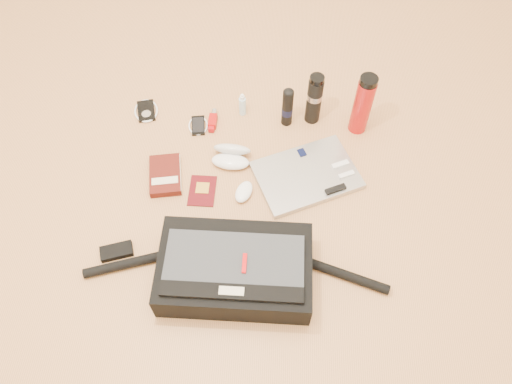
% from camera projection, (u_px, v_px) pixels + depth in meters
% --- Properties ---
extents(ground, '(4.00, 4.00, 0.00)m').
position_uv_depth(ground, '(247.00, 217.00, 1.82)').
color(ground, tan).
rests_on(ground, ground).
extents(messenger_bag, '(1.03, 0.31, 0.14)m').
position_uv_depth(messenger_bag, '(234.00, 269.00, 1.64)').
color(messenger_bag, black).
rests_on(messenger_bag, ground).
extents(laptop, '(0.45, 0.39, 0.04)m').
position_uv_depth(laptop, '(307.00, 175.00, 1.90)').
color(laptop, '#ACACAE').
rests_on(laptop, ground).
extents(book, '(0.15, 0.20, 0.03)m').
position_uv_depth(book, '(166.00, 175.00, 1.90)').
color(book, '#47110B').
rests_on(book, ground).
extents(passport, '(0.10, 0.14, 0.01)m').
position_uv_depth(passport, '(202.00, 191.00, 1.88)').
color(passport, '#4C080D').
rests_on(passport, ground).
extents(mouse, '(0.09, 0.11, 0.03)m').
position_uv_depth(mouse, '(244.00, 192.00, 1.86)').
color(mouse, white).
rests_on(mouse, ground).
extents(sunglasses_case, '(0.16, 0.13, 0.08)m').
position_uv_depth(sunglasses_case, '(231.00, 156.00, 1.93)').
color(sunglasses_case, white).
rests_on(sunglasses_case, ground).
extents(ipod, '(0.12, 0.13, 0.01)m').
position_uv_depth(ipod, '(146.00, 111.00, 2.09)').
color(ipod, black).
rests_on(ipod, ground).
extents(phone, '(0.09, 0.11, 0.01)m').
position_uv_depth(phone, '(198.00, 125.00, 2.05)').
color(phone, black).
rests_on(phone, ground).
extents(inhaler, '(0.03, 0.11, 0.03)m').
position_uv_depth(inhaler, '(213.00, 120.00, 2.05)').
color(inhaler, '#A30D0B').
rests_on(inhaler, ground).
extents(spray_bottle, '(0.04, 0.04, 0.11)m').
position_uv_depth(spray_bottle, '(242.00, 105.00, 2.05)').
color(spray_bottle, '#B6DEF5').
rests_on(spray_bottle, ground).
extents(aerosol_can, '(0.05, 0.05, 0.19)m').
position_uv_depth(aerosol_can, '(287.00, 107.00, 1.98)').
color(aerosol_can, black).
rests_on(aerosol_can, ground).
extents(thermos_black, '(0.06, 0.06, 0.24)m').
position_uv_depth(thermos_black, '(314.00, 99.00, 1.97)').
color(thermos_black, black).
rests_on(thermos_black, ground).
extents(thermos_red, '(0.07, 0.07, 0.28)m').
position_uv_depth(thermos_red, '(363.00, 105.00, 1.93)').
color(thermos_red, '#AA1412').
rests_on(thermos_red, ground).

